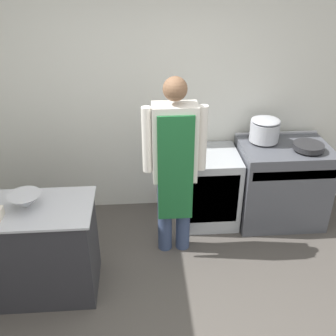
# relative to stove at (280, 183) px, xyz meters

# --- Properties ---
(wall_back) EXTENTS (8.00, 0.05, 2.70)m
(wall_back) POSITION_rel_stove_xyz_m (-1.36, 0.41, 0.90)
(wall_back) COLOR silver
(wall_back) RESTS_ON ground_plane
(prep_counter) EXTENTS (1.27, 0.61, 0.87)m
(prep_counter) POSITION_rel_stove_xyz_m (-2.55, -0.91, -0.02)
(prep_counter) COLOR #2D2D33
(prep_counter) RESTS_ON ground_plane
(stove) EXTENTS (0.93, 0.68, 0.92)m
(stove) POSITION_rel_stove_xyz_m (0.00, 0.00, 0.00)
(stove) COLOR #4C4F56
(stove) RESTS_ON ground_plane
(fridge_unit) EXTENTS (0.63, 0.64, 0.81)m
(fridge_unit) POSITION_rel_stove_xyz_m (-0.80, 0.05, -0.05)
(fridge_unit) COLOR #A8ADB2
(fridge_unit) RESTS_ON ground_plane
(person_cook) EXTENTS (0.58, 0.24, 1.78)m
(person_cook) POSITION_rel_stove_xyz_m (-1.21, -0.45, 0.56)
(person_cook) COLOR #38476B
(person_cook) RESTS_ON ground_plane
(mixing_bowl) EXTENTS (0.27, 0.27, 0.13)m
(mixing_bowl) POSITION_rel_stove_xyz_m (-2.45, -0.91, 0.48)
(mixing_bowl) COLOR #B2B5BC
(mixing_bowl) RESTS_ON prep_counter
(stock_pot) EXTENTS (0.31, 0.31, 0.25)m
(stock_pot) POSITION_rel_stove_xyz_m (-0.21, 0.12, 0.60)
(stock_pot) COLOR #B2B5BC
(stock_pot) RESTS_ON stove
(saute_pan) EXTENTS (0.31, 0.31, 0.05)m
(saute_pan) POSITION_rel_stove_xyz_m (0.19, -0.12, 0.50)
(saute_pan) COLOR #262628
(saute_pan) RESTS_ON stove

